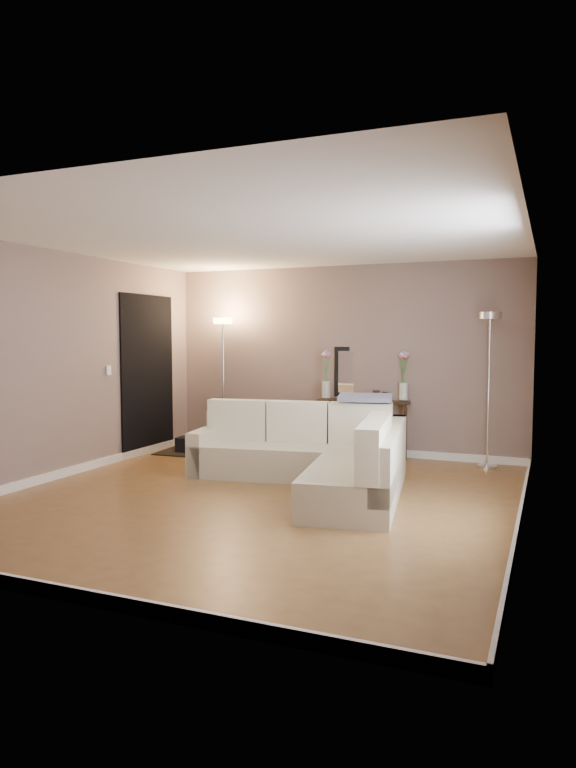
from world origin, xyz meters
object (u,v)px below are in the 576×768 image
at_px(console_table, 358,424).
at_px(floor_lamp_lit, 223,357).
at_px(sectional_sofa, 319,456).
at_px(floor_lamp_unlit, 489,358).

xyz_separation_m(console_table, floor_lamp_lit, (-1.96, -0.20, 0.90)).
height_order(sectional_sofa, floor_lamp_unlit, floor_lamp_unlit).
distance_m(sectional_sofa, console_table, 1.85).
bearing_deg(floor_lamp_unlit, sectional_sofa, -134.10).
height_order(console_table, floor_lamp_lit, floor_lamp_lit).
bearing_deg(console_table, sectional_sofa, -86.96).
bearing_deg(console_table, floor_lamp_unlit, -5.88).
distance_m(sectional_sofa, floor_lamp_lit, 2.83).
distance_m(console_table, floor_lamp_unlit, 1.96).
xyz_separation_m(sectional_sofa, floor_lamp_unlit, (1.62, 1.67, 1.04)).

